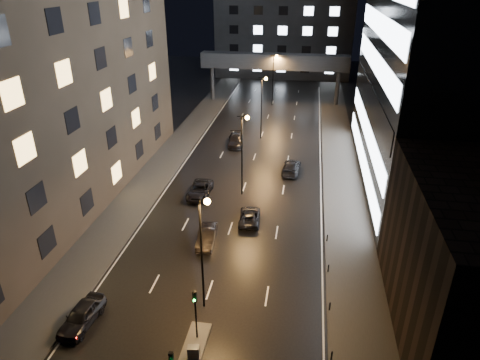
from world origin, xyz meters
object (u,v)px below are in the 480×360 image
(car_away_c, at_px, (200,190))
(utility_cabinet, at_px, (193,352))
(car_toward_a, at_px, (250,216))
(car_toward_b, at_px, (291,167))
(car_away_b, at_px, (207,237))
(car_away_d, at_px, (235,140))
(car_away_a, at_px, (82,315))

(car_away_c, distance_m, utility_cabinet, 24.85)
(car_away_c, distance_m, car_toward_a, 8.55)
(car_away_c, relative_size, car_toward_b, 1.00)
(car_away_c, relative_size, utility_cabinet, 5.16)
(car_away_b, bearing_deg, car_toward_b, 63.16)
(car_away_b, distance_m, car_toward_a, 6.09)
(car_away_d, xyz_separation_m, car_toward_b, (9.35, -8.94, 0.01))
(car_away_d, distance_m, car_toward_a, 23.23)
(car_away_b, relative_size, car_toward_b, 0.85)
(car_away_a, bearing_deg, utility_cabinet, -7.10)
(utility_cabinet, bearing_deg, car_toward_b, 72.69)
(car_away_d, distance_m, car_toward_b, 12.93)
(car_away_c, relative_size, car_toward_a, 1.17)
(car_away_d, bearing_deg, car_toward_a, -83.76)
(car_away_a, xyz_separation_m, car_toward_a, (10.74, 17.20, -0.16))
(car_toward_b, bearing_deg, car_away_c, 42.75)
(car_away_b, bearing_deg, utility_cabinet, -85.08)
(car_away_b, xyz_separation_m, utility_cabinet, (2.40, -14.33, -0.09))
(car_toward_a, bearing_deg, car_away_b, 48.58)
(car_away_b, xyz_separation_m, car_away_d, (-1.80, 27.42, 0.02))
(car_away_c, distance_m, car_away_d, 17.59)
(car_toward_a, relative_size, car_toward_b, 0.85)
(car_away_c, bearing_deg, car_toward_a, -36.57)
(car_toward_a, relative_size, utility_cabinet, 4.42)
(car_away_a, xyz_separation_m, car_away_c, (3.84, 22.24, -0.05))
(car_away_d, distance_m, utility_cabinet, 41.96)
(car_away_a, bearing_deg, car_away_d, 87.14)
(car_toward_b, bearing_deg, car_toward_a, 78.32)
(car_away_a, bearing_deg, car_toward_b, 69.33)
(car_away_c, bearing_deg, car_away_d, 84.91)
(car_toward_a, xyz_separation_m, utility_cabinet, (-1.29, -19.17, 0.03))
(car_away_b, height_order, car_toward_b, car_toward_b)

